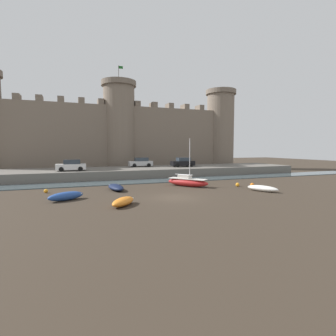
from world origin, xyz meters
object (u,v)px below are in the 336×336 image
at_px(rowboat_near_channel_left, 66,196).
at_px(car_quay_west, 183,162).
at_px(car_quay_east, 141,162).
at_px(mooring_buoy_near_shore, 252,185).
at_px(rowboat_midflat_centre, 123,201).
at_px(rowboat_foreground_left, 262,188).
at_px(sailboat_midflat_left, 187,182).
at_px(car_quay_centre_west, 71,165).
at_px(mooring_buoy_mid_mud, 238,185).
at_px(rowboat_foreground_centre, 116,187).
at_px(mooring_buoy_off_centre, 46,191).

bearing_deg(rowboat_near_channel_left, car_quay_west, 42.21).
height_order(car_quay_east, car_quay_west, same).
bearing_deg(mooring_buoy_near_shore, rowboat_near_channel_left, -177.61).
distance_m(rowboat_midflat_centre, rowboat_foreground_left, 15.57).
height_order(sailboat_midflat_left, car_quay_centre_west, sailboat_midflat_left).
height_order(sailboat_midflat_left, mooring_buoy_near_shore, sailboat_midflat_left).
bearing_deg(car_quay_west, mooring_buoy_mid_mud, -88.11).
bearing_deg(rowboat_foreground_centre, rowboat_foreground_left, -23.15).
xyz_separation_m(mooring_buoy_off_centre, car_quay_centre_west, (2.55, 10.37, 1.95)).
xyz_separation_m(car_quay_east, car_quay_west, (6.97, -2.46, 0.00)).
bearing_deg(rowboat_near_channel_left, rowboat_midflat_centre, -41.88).
bearing_deg(car_quay_west, rowboat_midflat_centre, -124.52).
distance_m(car_quay_east, car_quay_centre_west, 12.27).
bearing_deg(mooring_buoy_off_centre, mooring_buoy_mid_mud, -8.39).
xyz_separation_m(mooring_buoy_mid_mud, car_quay_west, (-0.51, 15.49, 1.92)).
distance_m(rowboat_near_channel_left, car_quay_centre_west, 15.32).
relative_size(rowboat_near_channel_left, car_quay_centre_west, 0.83).
bearing_deg(car_quay_centre_west, sailboat_midflat_left, -40.16).
height_order(rowboat_foreground_centre, car_quay_west, car_quay_west).
height_order(sailboat_midflat_left, mooring_buoy_mid_mud, sailboat_midflat_left).
bearing_deg(rowboat_foreground_left, sailboat_midflat_left, 134.44).
bearing_deg(sailboat_midflat_left, mooring_buoy_near_shore, -23.47).
height_order(rowboat_foreground_left, car_quay_east, car_quay_east).
distance_m(sailboat_midflat_left, car_quay_west, 14.23).
bearing_deg(rowboat_foreground_left, rowboat_midflat_centre, -173.61).
relative_size(rowboat_foreground_centre, rowboat_midflat_centre, 1.33).
bearing_deg(rowboat_foreground_centre, rowboat_midflat_centre, -94.94).
xyz_separation_m(rowboat_midflat_centre, mooring_buoy_mid_mud, (15.03, 5.62, -0.12)).
height_order(sailboat_midflat_left, rowboat_near_channel_left, sailboat_midflat_left).
bearing_deg(car_quay_east, car_quay_centre_west, -158.92).
height_order(rowboat_near_channel_left, rowboat_foreground_left, rowboat_near_channel_left).
bearing_deg(mooring_buoy_near_shore, rowboat_midflat_centre, -163.76).
distance_m(rowboat_midflat_centre, car_quay_east, 24.82).
distance_m(rowboat_foreground_left, car_quay_centre_west, 26.12).
xyz_separation_m(sailboat_midflat_left, car_quay_west, (5.13, 13.17, 1.58)).
xyz_separation_m(rowboat_midflat_centre, rowboat_foreground_left, (15.48, 1.73, -0.02)).
relative_size(mooring_buoy_near_shore, mooring_buoy_mid_mud, 1.02).
bearing_deg(mooring_buoy_mid_mud, rowboat_near_channel_left, -175.08).
bearing_deg(mooring_buoy_off_centre, car_quay_west, 30.44).
bearing_deg(rowboat_near_channel_left, rowboat_foreground_centre, 38.81).
distance_m(mooring_buoy_off_centre, car_quay_centre_west, 10.85).
height_order(rowboat_foreground_centre, rowboat_near_channel_left, rowboat_near_channel_left).
bearing_deg(rowboat_foreground_centre, sailboat_midflat_left, -0.73).
bearing_deg(sailboat_midflat_left, mooring_buoy_off_centre, 176.93).
height_order(rowboat_midflat_centre, car_quay_east, car_quay_east).
xyz_separation_m(mooring_buoy_off_centre, mooring_buoy_near_shore, (23.02, -3.97, 0.04)).
height_order(rowboat_near_channel_left, car_quay_west, car_quay_west).
xyz_separation_m(sailboat_midflat_left, mooring_buoy_mid_mud, (5.65, -2.32, -0.35)).
bearing_deg(rowboat_near_channel_left, mooring_buoy_near_shore, 2.39).
bearing_deg(rowboat_near_channel_left, car_quay_east, 58.64).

